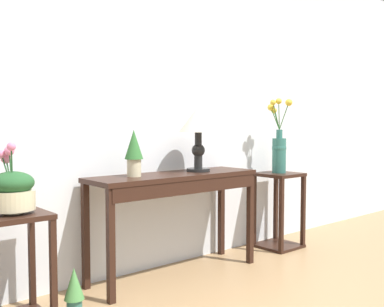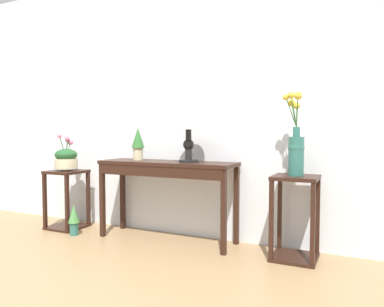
# 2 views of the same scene
# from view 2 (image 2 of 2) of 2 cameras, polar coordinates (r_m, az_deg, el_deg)

# --- Properties ---
(ground_plane) EXTENTS (12.00, 12.00, 0.01)m
(ground_plane) POSITION_cam_2_polar(r_m,az_deg,el_deg) (2.92, -17.22, -18.57)
(ground_plane) COLOR #9E7A51
(back_wall_with_art) EXTENTS (9.00, 0.10, 2.80)m
(back_wall_with_art) POSITION_cam_2_polar(r_m,az_deg,el_deg) (3.91, -2.93, 7.99)
(back_wall_with_art) COLOR silver
(back_wall_with_art) RESTS_ON ground
(console_table) EXTENTS (1.40, 0.41, 0.79)m
(console_table) POSITION_cam_2_polar(r_m,az_deg,el_deg) (3.60, -4.15, -2.96)
(console_table) COLOR black
(console_table) RESTS_ON ground
(table_lamp) EXTENTS (0.31, 0.31, 0.52)m
(table_lamp) POSITION_cam_2_polar(r_m,az_deg,el_deg) (3.49, -0.55, 4.87)
(table_lamp) COLOR black
(table_lamp) RESTS_ON console_table
(potted_plant_on_console) EXTENTS (0.13, 0.13, 0.34)m
(potted_plant_on_console) POSITION_cam_2_polar(r_m,az_deg,el_deg) (3.81, -8.46, 1.80)
(potted_plant_on_console) COLOR beige
(potted_plant_on_console) RESTS_ON console_table
(pedestal_stand_left) EXTENTS (0.37, 0.37, 0.66)m
(pedestal_stand_left) POSITION_cam_2_polar(r_m,az_deg,el_deg) (4.36, -19.01, -6.82)
(pedestal_stand_left) COLOR black
(pedestal_stand_left) RESTS_ON ground
(planter_bowl_wide_left) EXTENTS (0.25, 0.25, 0.41)m
(planter_bowl_wide_left) POSITION_cam_2_polar(r_m,az_deg,el_deg) (4.31, -19.11, -0.71)
(planter_bowl_wide_left) COLOR beige
(planter_bowl_wide_left) RESTS_ON pedestal_stand_left
(pedestal_stand_right) EXTENTS (0.37, 0.37, 0.72)m
(pedestal_stand_right) POSITION_cam_2_polar(r_m,az_deg,el_deg) (3.25, 15.85, -9.66)
(pedestal_stand_right) COLOR black
(pedestal_stand_right) RESTS_ON ground
(flower_vase_tall_right) EXTENTS (0.19, 0.21, 0.70)m
(flower_vase_tall_right) POSITION_cam_2_polar(r_m,az_deg,el_deg) (3.17, 15.95, 1.03)
(flower_vase_tall_right) COLOR #2D665B
(flower_vase_tall_right) RESTS_ON pedestal_stand_right
(potted_plant_floor) EXTENTS (0.12, 0.12, 0.33)m
(potted_plant_floor) POSITION_cam_2_polar(r_m,az_deg,el_deg) (4.06, -18.03, -9.62)
(potted_plant_floor) COLOR #2D665B
(potted_plant_floor) RESTS_ON ground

